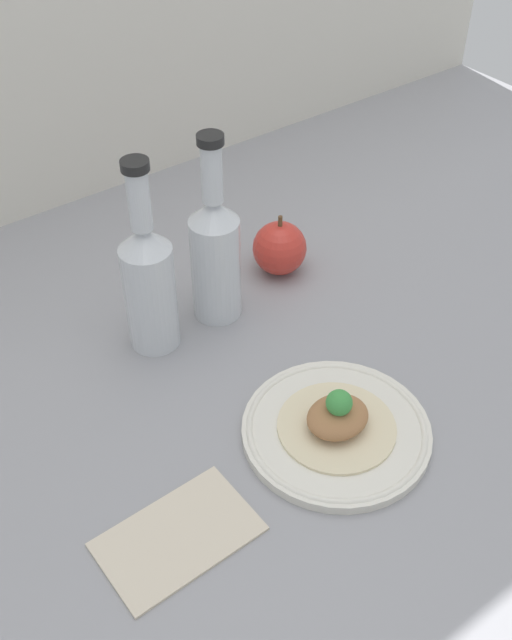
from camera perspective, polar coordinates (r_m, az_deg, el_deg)
The scene contains 7 objects.
ground_plane at distance 105.23cm, azimuth 3.64°, elevation -2.51°, with size 180.00×110.00×4.00cm, color gray.
plate at distance 92.23cm, azimuth 6.13°, elevation -8.34°, with size 23.05×23.05×1.52cm.
plated_food at distance 90.59cm, azimuth 6.23°, elevation -7.45°, with size 14.45×14.45×6.06cm.
cider_bottle_left at distance 98.16cm, azimuth -8.17°, elevation 2.97°, with size 6.93×6.93×28.04cm.
cider_bottle_right at distance 102.24cm, azimuth -3.12°, elevation 5.15°, with size 6.93×6.93×28.04cm.
apple at distance 113.83cm, azimuth 1.81°, elevation 5.50°, with size 8.25×8.25×9.82cm.
napkin at distance 83.96cm, azimuth -5.96°, elevation -16.02°, with size 17.03×10.75×0.80cm.
Camera 1 is at (-50.27, -56.89, 70.87)cm, focal length 42.00 mm.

